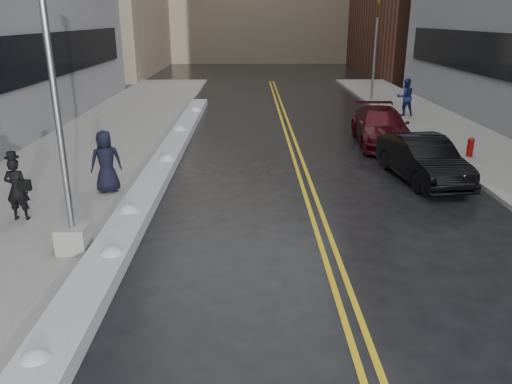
{
  "coord_description": "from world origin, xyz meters",
  "views": [
    {
      "loc": [
        0.67,
        -8.25,
        5.13
      ],
      "look_at": [
        0.8,
        2.7,
        1.3
      ],
      "focal_mm": 35.0,
      "sensor_mm": 36.0,
      "label": 1
    }
  ],
  "objects_px": {
    "lamppost": "(62,148)",
    "car_maroon": "(381,127)",
    "traffic_signal": "(375,47)",
    "pedestrian_fedora": "(17,189)",
    "pedestrian_east": "(405,97)",
    "car_black": "(423,159)",
    "pedestrian_c": "(106,162)",
    "fire_hydrant": "(470,146)"
  },
  "relations": [
    {
      "from": "lamppost",
      "to": "car_maroon",
      "type": "relative_size",
      "value": 1.48
    },
    {
      "from": "traffic_signal",
      "to": "car_maroon",
      "type": "distance_m",
      "value": 11.86
    },
    {
      "from": "pedestrian_fedora",
      "to": "pedestrian_east",
      "type": "bearing_deg",
      "value": -134.3
    },
    {
      "from": "lamppost",
      "to": "car_maroon",
      "type": "xyz_separation_m",
      "value": [
        9.56,
        10.66,
        -1.79
      ]
    },
    {
      "from": "car_maroon",
      "to": "car_black",
      "type": "bearing_deg",
      "value": -84.77
    },
    {
      "from": "lamppost",
      "to": "pedestrian_c",
      "type": "xyz_separation_m",
      "value": [
        -0.33,
        4.1,
        -1.45
      ]
    },
    {
      "from": "traffic_signal",
      "to": "fire_hydrant",
      "type": "bearing_deg",
      "value": -87.95
    },
    {
      "from": "fire_hydrant",
      "to": "pedestrian_fedora",
      "type": "distance_m",
      "value": 15.57
    },
    {
      "from": "pedestrian_c",
      "to": "car_maroon",
      "type": "height_order",
      "value": "pedestrian_c"
    },
    {
      "from": "traffic_signal",
      "to": "pedestrian_c",
      "type": "distance_m",
      "value": 21.74
    },
    {
      "from": "pedestrian_east",
      "to": "car_maroon",
      "type": "xyz_separation_m",
      "value": [
        -2.69,
        -5.77,
        -0.38
      ]
    },
    {
      "from": "pedestrian_c",
      "to": "pedestrian_fedora",
      "type": "bearing_deg",
      "value": 29.86
    },
    {
      "from": "car_black",
      "to": "pedestrian_east",
      "type": "bearing_deg",
      "value": 69.18
    },
    {
      "from": "pedestrian_fedora",
      "to": "car_black",
      "type": "distance_m",
      "value": 12.24
    },
    {
      "from": "pedestrian_east",
      "to": "traffic_signal",
      "type": "bearing_deg",
      "value": -92.24
    },
    {
      "from": "fire_hydrant",
      "to": "traffic_signal",
      "type": "xyz_separation_m",
      "value": [
        -0.5,
        14.0,
        2.85
      ]
    },
    {
      "from": "traffic_signal",
      "to": "car_black",
      "type": "bearing_deg",
      "value": -97.4
    },
    {
      "from": "car_black",
      "to": "car_maroon",
      "type": "xyz_separation_m",
      "value": [
        -0.1,
        5.11,
        0.01
      ]
    },
    {
      "from": "lamppost",
      "to": "car_maroon",
      "type": "height_order",
      "value": "lamppost"
    },
    {
      "from": "traffic_signal",
      "to": "car_black",
      "type": "xyz_separation_m",
      "value": [
        -2.14,
        -16.46,
        -2.67
      ]
    },
    {
      "from": "car_black",
      "to": "pedestrian_c",
      "type": "bearing_deg",
      "value": -179.19
    },
    {
      "from": "fire_hydrant",
      "to": "pedestrian_east",
      "type": "xyz_separation_m",
      "value": [
        -0.04,
        8.42,
        0.58
      ]
    },
    {
      "from": "traffic_signal",
      "to": "pedestrian_east",
      "type": "distance_m",
      "value": 6.04
    },
    {
      "from": "fire_hydrant",
      "to": "pedestrian_c",
      "type": "bearing_deg",
      "value": -162.84
    },
    {
      "from": "traffic_signal",
      "to": "pedestrian_c",
      "type": "xyz_separation_m",
      "value": [
        -12.13,
        -17.9,
        -2.32
      ]
    },
    {
      "from": "traffic_signal",
      "to": "pedestrian_east",
      "type": "bearing_deg",
      "value": -85.31
    },
    {
      "from": "lamppost",
      "to": "fire_hydrant",
      "type": "xyz_separation_m",
      "value": [
        12.3,
        8.0,
        -1.98
      ]
    },
    {
      "from": "lamppost",
      "to": "pedestrian_fedora",
      "type": "xyz_separation_m",
      "value": [
        -2.02,
        1.92,
        -1.56
      ]
    },
    {
      "from": "lamppost",
      "to": "car_black",
      "type": "distance_m",
      "value": 11.28
    },
    {
      "from": "pedestrian_c",
      "to": "fire_hydrant",
      "type": "bearing_deg",
      "value": 174.86
    },
    {
      "from": "fire_hydrant",
      "to": "pedestrian_c",
      "type": "height_order",
      "value": "pedestrian_c"
    },
    {
      "from": "traffic_signal",
      "to": "car_maroon",
      "type": "height_order",
      "value": "traffic_signal"
    },
    {
      "from": "pedestrian_c",
      "to": "pedestrian_east",
      "type": "distance_m",
      "value": 17.61
    },
    {
      "from": "fire_hydrant",
      "to": "pedestrian_east",
      "type": "height_order",
      "value": "pedestrian_east"
    },
    {
      "from": "pedestrian_fedora",
      "to": "car_maroon",
      "type": "xyz_separation_m",
      "value": [
        11.59,
        8.74,
        -0.23
      ]
    },
    {
      "from": "traffic_signal",
      "to": "car_maroon",
      "type": "bearing_deg",
      "value": -101.16
    },
    {
      "from": "pedestrian_fedora",
      "to": "car_black",
      "type": "xyz_separation_m",
      "value": [
        11.69,
        3.63,
        -0.24
      ]
    },
    {
      "from": "traffic_signal",
      "to": "car_black",
      "type": "height_order",
      "value": "traffic_signal"
    },
    {
      "from": "pedestrian_c",
      "to": "traffic_signal",
      "type": "bearing_deg",
      "value": -146.42
    },
    {
      "from": "lamppost",
      "to": "traffic_signal",
      "type": "distance_m",
      "value": 24.98
    },
    {
      "from": "pedestrian_east",
      "to": "car_maroon",
      "type": "relative_size",
      "value": 0.38
    },
    {
      "from": "lamppost",
      "to": "pedestrian_fedora",
      "type": "relative_size",
      "value": 4.6
    }
  ]
}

